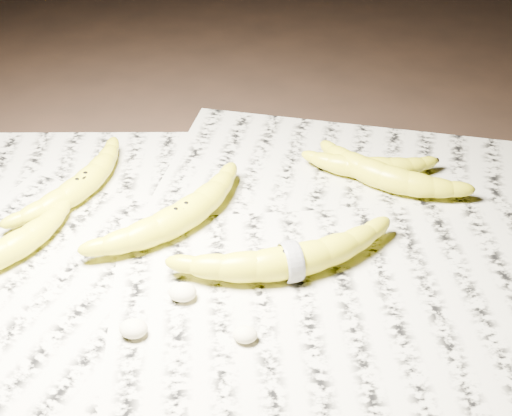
# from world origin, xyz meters

# --- Properties ---
(ground) EXTENTS (3.00, 3.00, 0.00)m
(ground) POSITION_xyz_m (0.00, 0.00, 0.00)
(ground) COLOR black
(ground) RESTS_ON ground
(newspaper_patch) EXTENTS (0.90, 0.70, 0.01)m
(newspaper_patch) POSITION_xyz_m (-0.03, 0.01, 0.00)
(newspaper_patch) COLOR beige
(newspaper_patch) RESTS_ON ground
(banana_left_a) EXTENTS (0.14, 0.21, 0.04)m
(banana_left_a) POSITION_xyz_m (-0.24, 0.10, 0.03)
(banana_left_a) COLOR yellow
(banana_left_a) RESTS_ON newspaper_patch
(banana_left_b) EXTENTS (0.16, 0.18, 0.04)m
(banana_left_b) POSITION_xyz_m (-0.29, -0.04, 0.03)
(banana_left_b) COLOR yellow
(banana_left_b) RESTS_ON newspaper_patch
(banana_center) EXTENTS (0.20, 0.21, 0.04)m
(banana_center) POSITION_xyz_m (-0.09, 0.04, 0.03)
(banana_center) COLOR yellow
(banana_center) RESTS_ON newspaper_patch
(banana_taped) EXTENTS (0.26, 0.15, 0.04)m
(banana_taped) POSITION_xyz_m (0.06, -0.04, 0.03)
(banana_taped) COLOR yellow
(banana_taped) RESTS_ON newspaper_patch
(banana_upper_a) EXTENTS (0.20, 0.15, 0.04)m
(banana_upper_a) POSITION_xyz_m (0.18, 0.15, 0.03)
(banana_upper_a) COLOR yellow
(banana_upper_a) RESTS_ON newspaper_patch
(banana_upper_b) EXTENTS (0.16, 0.06, 0.03)m
(banana_upper_b) POSITION_xyz_m (0.16, 0.18, 0.02)
(banana_upper_b) COLOR yellow
(banana_upper_b) RESTS_ON newspaper_patch
(measuring_tape) EXTENTS (0.02, 0.05, 0.05)m
(measuring_tape) POSITION_xyz_m (0.06, -0.04, 0.03)
(measuring_tape) COLOR white
(measuring_tape) RESTS_ON newspaper_patch
(flesh_chunk_a) EXTENTS (0.03, 0.03, 0.02)m
(flesh_chunk_a) POSITION_xyz_m (-0.07, -0.09, 0.02)
(flesh_chunk_a) COLOR beige
(flesh_chunk_a) RESTS_ON newspaper_patch
(flesh_chunk_b) EXTENTS (0.03, 0.03, 0.02)m
(flesh_chunk_b) POSITION_xyz_m (-0.11, -0.15, 0.02)
(flesh_chunk_b) COLOR beige
(flesh_chunk_b) RESTS_ON newspaper_patch
(flesh_chunk_c) EXTENTS (0.03, 0.02, 0.02)m
(flesh_chunk_c) POSITION_xyz_m (0.01, -0.15, 0.02)
(flesh_chunk_c) COLOR beige
(flesh_chunk_c) RESTS_ON newspaper_patch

